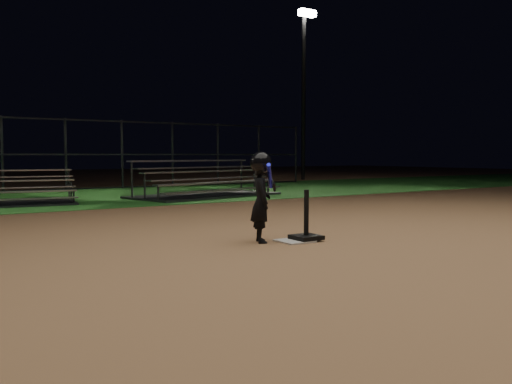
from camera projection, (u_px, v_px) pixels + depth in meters
name	position (u px, v px, depth m)	size (l,w,h in m)	color
ground	(295.00, 242.00, 7.50)	(80.00, 80.00, 0.00)	#9D6E47
grass_strip	(92.00, 196.00, 15.85)	(60.00, 8.00, 0.01)	#225F1E
home_plate	(295.00, 241.00, 7.50)	(0.45, 0.45, 0.02)	beige
batting_tee	(306.00, 231.00, 7.57)	(0.38, 0.38, 0.71)	black
child_batter	(261.00, 194.00, 7.41)	(0.49, 0.61, 1.28)	black
bleacher_right	(206.00, 189.00, 15.65)	(4.77, 3.08, 1.08)	#ABABAF
backstop_fence	(66.00, 154.00, 18.26)	(20.08, 0.08, 2.50)	#38383D
light_pole_right	(304.00, 80.00, 26.19)	(0.90, 0.53, 8.30)	#2D2D30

